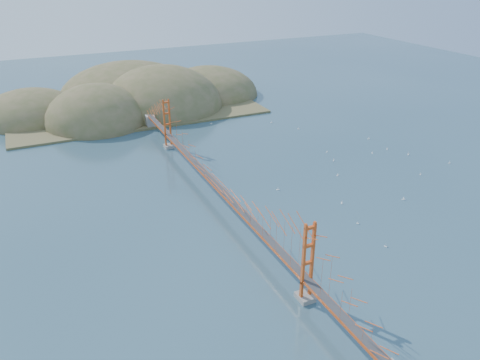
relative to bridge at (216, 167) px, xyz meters
name	(u,v)px	position (x,y,z in m)	size (l,w,h in m)	color
ground	(218,202)	(0.00, -0.18, -7.01)	(320.00, 320.00, 0.00)	#315163
bridge	(216,167)	(0.00, 0.00, 0.00)	(2.20, 94.40, 12.00)	gray
far_headlands	(138,104)	(2.21, 68.33, -7.01)	(84.00, 58.00, 25.00)	#796346
sailboat_15	(298,129)	(34.73, 28.06, -6.85)	(0.62, 0.65, 0.73)	white
sailboat_13	(420,174)	(42.68, -7.08, -6.87)	(0.57, 0.57, 0.59)	white
sailboat_2	(338,175)	(26.85, -0.19, -6.86)	(0.57, 0.49, 0.65)	white
sailboat_10	(358,223)	(18.52, -17.49, -6.87)	(0.51, 0.51, 0.56)	white
sailboat_4	(334,160)	(30.63, 6.59, -6.86)	(0.66, 0.66, 0.70)	white
sailboat_17	(369,139)	(46.60, 14.25, -6.86)	(0.57, 0.49, 0.66)	white
sailboat_9	(408,154)	(48.12, 2.24, -6.85)	(0.70, 0.70, 0.74)	white
sailboat_5	(372,153)	(41.31, 6.50, -6.87)	(0.44, 0.51, 0.58)	white
sailboat_11	(450,163)	(52.84, -5.29, -6.87)	(0.53, 0.53, 0.58)	white
sailboat_16	(278,189)	(12.47, -0.66, -6.85)	(0.63, 0.61, 0.71)	white
sailboat_7	(272,122)	(30.80, 35.56, -6.85)	(0.62, 0.60, 0.70)	white
sailboat_8	(387,149)	(45.92, 6.81, -6.85)	(0.68, 0.68, 0.71)	white
sailboat_12	(211,123)	(15.61, 41.82, -6.87)	(0.53, 0.53, 0.59)	white
sailboat_6	(386,246)	(18.04, -25.00, -6.87)	(0.54, 0.55, 0.62)	white
sailboat_14	(342,203)	(20.37, -10.43, -6.86)	(0.64, 0.64, 0.68)	white
sailboat_extra_0	(327,152)	(32.16, 11.40, -6.87)	(0.48, 0.40, 0.56)	white
sailboat_extra_1	(403,199)	(31.68, -14.08, -6.86)	(0.62, 0.60, 0.70)	white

